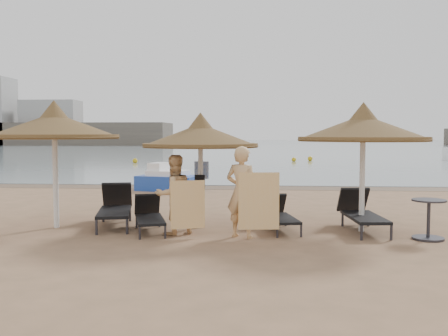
{
  "coord_description": "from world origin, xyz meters",
  "views": [
    {
      "loc": [
        1.54,
        -10.22,
        2.15
      ],
      "look_at": [
        0.69,
        1.2,
        1.35
      ],
      "focal_mm": 40.0,
      "sensor_mm": 36.0,
      "label": 1
    }
  ],
  "objects_px": {
    "side_table": "(428,221)",
    "lounger_near_left": "(149,215)",
    "palapa_left": "(54,126)",
    "person_right": "(242,185)",
    "lounger_far_left": "(115,207)",
    "palapa_center": "(200,136)",
    "lounger_far_right": "(361,212)",
    "person_left": "(174,188)",
    "pedal_boat": "(168,180)",
    "lounger_near_right": "(279,214)",
    "palapa_right": "(363,129)"
  },
  "relations": [
    {
      "from": "person_left",
      "to": "pedal_boat",
      "type": "distance_m",
      "value": 8.34
    },
    {
      "from": "lounger_far_right",
      "to": "person_right",
      "type": "xyz_separation_m",
      "value": [
        -2.61,
        -1.01,
        0.69
      ]
    },
    {
      "from": "lounger_near_right",
      "to": "person_right",
      "type": "distance_m",
      "value": 1.47
    },
    {
      "from": "palapa_left",
      "to": "lounger_far_left",
      "type": "bearing_deg",
      "value": 18.35
    },
    {
      "from": "palapa_right",
      "to": "person_right",
      "type": "relative_size",
      "value": 1.3
    },
    {
      "from": "palapa_center",
      "to": "lounger_far_right",
      "type": "relative_size",
      "value": 1.29
    },
    {
      "from": "pedal_boat",
      "to": "lounger_near_left",
      "type": "bearing_deg",
      "value": -67.68
    },
    {
      "from": "palapa_center",
      "to": "lounger_far_left",
      "type": "xyz_separation_m",
      "value": [
        -2.04,
        0.19,
        -1.66
      ]
    },
    {
      "from": "person_left",
      "to": "lounger_near_left",
      "type": "bearing_deg",
      "value": -64.42
    },
    {
      "from": "palapa_right",
      "to": "pedal_boat",
      "type": "xyz_separation_m",
      "value": [
        -5.72,
        7.54,
        -1.87
      ]
    },
    {
      "from": "palapa_center",
      "to": "lounger_far_right",
      "type": "distance_m",
      "value": 3.96
    },
    {
      "from": "side_table",
      "to": "lounger_near_left",
      "type": "bearing_deg",
      "value": 175.1
    },
    {
      "from": "palapa_right",
      "to": "palapa_center",
      "type": "bearing_deg",
      "value": 177.2
    },
    {
      "from": "lounger_far_left",
      "to": "person_right",
      "type": "height_order",
      "value": "person_right"
    },
    {
      "from": "lounger_near_right",
      "to": "palapa_right",
      "type": "bearing_deg",
      "value": -15.65
    },
    {
      "from": "person_right",
      "to": "lounger_far_left",
      "type": "bearing_deg",
      "value": 0.08
    },
    {
      "from": "lounger_near_right",
      "to": "person_left",
      "type": "distance_m",
      "value": 2.45
    },
    {
      "from": "palapa_right",
      "to": "lounger_far_right",
      "type": "xyz_separation_m",
      "value": [
        0.02,
        0.16,
        -1.85
      ]
    },
    {
      "from": "lounger_near_right",
      "to": "palapa_left",
      "type": "bearing_deg",
      "value": 170.32
    },
    {
      "from": "palapa_right",
      "to": "lounger_near_right",
      "type": "relative_size",
      "value": 1.62
    },
    {
      "from": "lounger_near_right",
      "to": "lounger_far_right",
      "type": "xyz_separation_m",
      "value": [
        1.82,
        0.04,
        0.06
      ]
    },
    {
      "from": "person_left",
      "to": "pedal_boat",
      "type": "bearing_deg",
      "value": -112.33
    },
    {
      "from": "palapa_left",
      "to": "person_right",
      "type": "height_order",
      "value": "palapa_left"
    },
    {
      "from": "palapa_left",
      "to": "lounger_far_right",
      "type": "relative_size",
      "value": 1.42
    },
    {
      "from": "palapa_center",
      "to": "lounger_far_left",
      "type": "distance_m",
      "value": 2.64
    },
    {
      "from": "lounger_far_left",
      "to": "side_table",
      "type": "distance_m",
      "value": 6.88
    },
    {
      "from": "lounger_far_left",
      "to": "palapa_left",
      "type": "bearing_deg",
      "value": -174.4
    },
    {
      "from": "palapa_left",
      "to": "lounger_far_right",
      "type": "distance_m",
      "value": 7.14
    },
    {
      "from": "lounger_far_left",
      "to": "lounger_near_right",
      "type": "bearing_deg",
      "value": -16.36
    },
    {
      "from": "lounger_far_right",
      "to": "person_left",
      "type": "bearing_deg",
      "value": -174.38
    },
    {
      "from": "palapa_left",
      "to": "lounger_near_right",
      "type": "bearing_deg",
      "value": 1.97
    },
    {
      "from": "palapa_left",
      "to": "person_right",
      "type": "relative_size",
      "value": 1.33
    },
    {
      "from": "side_table",
      "to": "person_right",
      "type": "height_order",
      "value": "person_right"
    },
    {
      "from": "palapa_center",
      "to": "lounger_far_left",
      "type": "relative_size",
      "value": 1.19
    },
    {
      "from": "lounger_far_right",
      "to": "side_table",
      "type": "bearing_deg",
      "value": -43.12
    },
    {
      "from": "lounger_far_left",
      "to": "person_right",
      "type": "distance_m",
      "value": 3.32
    },
    {
      "from": "palapa_right",
      "to": "pedal_boat",
      "type": "height_order",
      "value": "palapa_right"
    },
    {
      "from": "lounger_near_right",
      "to": "person_left",
      "type": "relative_size",
      "value": 0.89
    },
    {
      "from": "lounger_far_left",
      "to": "lounger_near_right",
      "type": "relative_size",
      "value": 1.26
    },
    {
      "from": "side_table",
      "to": "pedal_boat",
      "type": "relative_size",
      "value": 0.33
    },
    {
      "from": "palapa_center",
      "to": "lounger_far_right",
      "type": "height_order",
      "value": "palapa_center"
    },
    {
      "from": "lounger_far_right",
      "to": "lounger_near_left",
      "type": "bearing_deg",
      "value": 179.83
    },
    {
      "from": "lounger_near_left",
      "to": "side_table",
      "type": "bearing_deg",
      "value": -21.84
    },
    {
      "from": "side_table",
      "to": "palapa_left",
      "type": "bearing_deg",
      "value": 175.03
    },
    {
      "from": "palapa_center",
      "to": "person_left",
      "type": "distance_m",
      "value": 1.44
    },
    {
      "from": "lounger_far_right",
      "to": "person_right",
      "type": "bearing_deg",
      "value": -164.06
    },
    {
      "from": "lounger_far_right",
      "to": "person_right",
      "type": "distance_m",
      "value": 2.89
    },
    {
      "from": "lounger_far_left",
      "to": "palapa_right",
      "type": "bearing_deg",
      "value": -16.49
    },
    {
      "from": "person_right",
      "to": "pedal_boat",
      "type": "distance_m",
      "value": 8.98
    },
    {
      "from": "lounger_far_left",
      "to": "person_left",
      "type": "distance_m",
      "value": 1.92
    }
  ]
}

